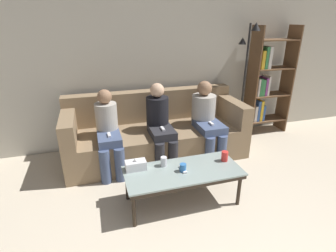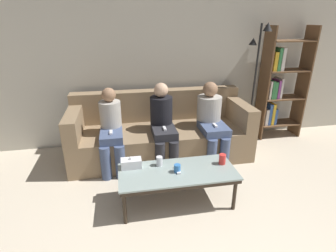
# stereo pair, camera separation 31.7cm
# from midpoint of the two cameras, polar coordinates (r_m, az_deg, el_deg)

# --- Properties ---
(wall_back) EXTENTS (12.00, 0.06, 2.60)m
(wall_back) POSITION_cam_midpoint_polar(r_m,az_deg,el_deg) (4.10, -7.07, 13.74)
(wall_back) COLOR #B7B2A3
(wall_back) RESTS_ON ground_plane
(couch) EXTENTS (2.54, 0.94, 0.91)m
(couch) POSITION_cam_midpoint_polar(r_m,az_deg,el_deg) (3.86, -4.99, -1.76)
(couch) COLOR #897051
(couch) RESTS_ON ground_plane
(coffee_table) EXTENTS (1.24, 0.54, 0.40)m
(coffee_table) POSITION_cam_midpoint_polar(r_m,az_deg,el_deg) (2.84, -0.05, -10.38)
(coffee_table) COLOR #8C9E99
(coffee_table) RESTS_ON ground_plane
(cup_near_left) EXTENTS (0.07, 0.07, 0.11)m
(cup_near_left) POSITION_cam_midpoint_polar(r_m,az_deg,el_deg) (2.88, -4.11, -7.79)
(cup_near_left) COLOR silver
(cup_near_left) RESTS_ON coffee_table
(cup_near_right) EXTENTS (0.07, 0.07, 0.09)m
(cup_near_right) POSITION_cam_midpoint_polar(r_m,az_deg,el_deg) (2.78, -0.01, -9.14)
(cup_near_right) COLOR #3372BF
(cup_near_right) RESTS_ON coffee_table
(cup_far_center) EXTENTS (0.07, 0.07, 0.12)m
(cup_far_center) POSITION_cam_midpoint_polar(r_m,az_deg,el_deg) (3.00, 9.29, -6.58)
(cup_far_center) COLOR red
(cup_far_center) RESTS_ON coffee_table
(tissue_box) EXTENTS (0.22, 0.12, 0.13)m
(tissue_box) POSITION_cam_midpoint_polar(r_m,az_deg,el_deg) (2.85, -10.23, -8.48)
(tissue_box) COLOR white
(tissue_box) RESTS_ON coffee_table
(game_remote) EXTENTS (0.04, 0.15, 0.02)m
(game_remote) POSITION_cam_midpoint_polar(r_m,az_deg,el_deg) (2.81, -0.05, -9.53)
(game_remote) COLOR white
(game_remote) RESTS_ON coffee_table
(bookshelf) EXTENTS (0.73, 0.32, 1.81)m
(bookshelf) POSITION_cam_midpoint_polar(r_m,az_deg,el_deg) (4.75, 18.62, 8.65)
(bookshelf) COLOR brown
(bookshelf) RESTS_ON ground_plane
(standing_lamp) EXTENTS (0.31, 0.26, 1.85)m
(standing_lamp) POSITION_cam_midpoint_polar(r_m,az_deg,el_deg) (4.31, 14.59, 11.46)
(standing_lamp) COLOR black
(standing_lamp) RESTS_ON ground_plane
(seated_person_left_end) EXTENTS (0.31, 0.64, 1.08)m
(seated_person_left_end) POSITION_cam_midpoint_polar(r_m,az_deg,el_deg) (3.48, -15.46, -0.99)
(seated_person_left_end) COLOR #47567A
(seated_person_left_end) RESTS_ON ground_plane
(seated_person_mid_left) EXTENTS (0.31, 0.66, 1.11)m
(seated_person_mid_left) POSITION_cam_midpoint_polar(r_m,az_deg,el_deg) (3.55, -4.35, 0.69)
(seated_person_mid_left) COLOR #28282D
(seated_person_mid_left) RESTS_ON ground_plane
(seated_person_mid_right) EXTENTS (0.35, 0.70, 1.10)m
(seated_person_mid_right) POSITION_cam_midpoint_polar(r_m,az_deg,el_deg) (3.75, 6.00, 1.85)
(seated_person_mid_right) COLOR #47567A
(seated_person_mid_right) RESTS_ON ground_plane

